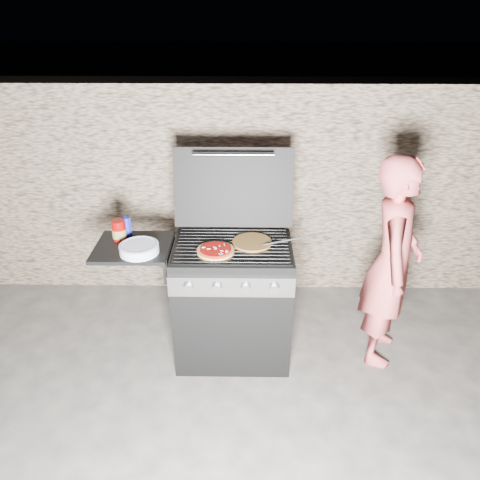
{
  "coord_description": "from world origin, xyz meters",
  "views": [
    {
      "loc": [
        0.09,
        -2.73,
        2.4
      ],
      "look_at": [
        0.05,
        0.0,
        0.95
      ],
      "focal_mm": 35.0,
      "sensor_mm": 36.0,
      "label": 1
    }
  ],
  "objects_px": {
    "gas_grill": "(198,301)",
    "person": "(392,263)",
    "sauce_jar": "(119,230)",
    "pizza_topped": "(216,250)"
  },
  "relations": [
    {
      "from": "pizza_topped",
      "to": "sauce_jar",
      "type": "relative_size",
      "value": 1.69
    },
    {
      "from": "pizza_topped",
      "to": "person",
      "type": "xyz_separation_m",
      "value": [
        1.19,
        0.12,
        -0.16
      ]
    },
    {
      "from": "gas_grill",
      "to": "pizza_topped",
      "type": "relative_size",
      "value": 5.51
    },
    {
      "from": "gas_grill",
      "to": "sauce_jar",
      "type": "relative_size",
      "value": 9.31
    },
    {
      "from": "sauce_jar",
      "to": "person",
      "type": "distance_m",
      "value": 1.87
    },
    {
      "from": "pizza_topped",
      "to": "sauce_jar",
      "type": "distance_m",
      "value": 0.69
    },
    {
      "from": "gas_grill",
      "to": "person",
      "type": "relative_size",
      "value": 0.88
    },
    {
      "from": "sauce_jar",
      "to": "person",
      "type": "height_order",
      "value": "person"
    },
    {
      "from": "sauce_jar",
      "to": "pizza_topped",
      "type": "bearing_deg",
      "value": -15.08
    },
    {
      "from": "gas_grill",
      "to": "sauce_jar",
      "type": "bearing_deg",
      "value": 170.7
    }
  ]
}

